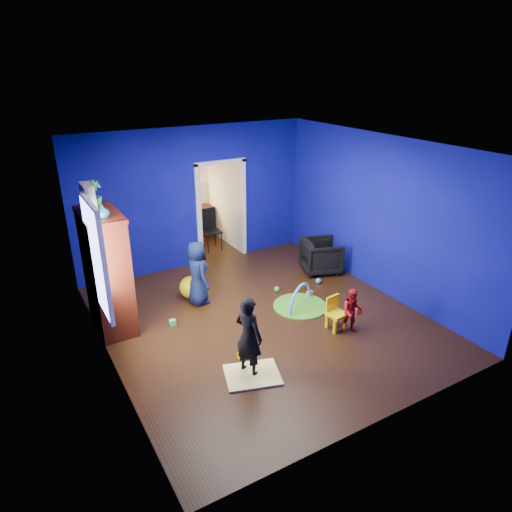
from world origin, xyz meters
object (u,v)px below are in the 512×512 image
vase (102,211)px  folding_chair (211,231)px  child_navy (198,273)px  tv_armoire (107,272)px  kid_chair (337,315)px  play_mat (300,306)px  crt_tv (109,269)px  study_desk (195,223)px  armchair (321,256)px  child_black (249,336)px  hopper_ball (191,287)px  toddler_red (353,311)px

vase → folding_chair: vase is taller
child_navy → tv_armoire: bearing=88.9°
child_navy → kid_chair: child_navy is taller
vase → play_mat: bearing=-13.7°
vase → crt_tv: size_ratio=0.29×
tv_armoire → study_desk: 4.29m
child_navy → armchair: bearing=-92.2°
crt_tv → child_black: bearing=-59.7°
child_black → folding_chair: size_ratio=1.29×
study_desk → vase: bearing=-129.1°
armchair → vase: size_ratio=3.72×
child_navy → vase: size_ratio=5.82×
armchair → crt_tv: 4.29m
crt_tv → hopper_ball: (1.45, 0.26, -0.81)m
child_black → vase: 2.75m
tv_armoire → study_desk: tv_armoire is taller
folding_chair → crt_tv: bearing=-141.5°
vase → child_black: bearing=-55.1°
vase → kid_chair: bearing=-27.5°
child_black → study_desk: 5.59m
crt_tv → hopper_ball: 1.68m
play_mat → study_desk: bearing=92.9°
child_black → play_mat: bearing=-78.4°
study_desk → play_mat: bearing=-87.1°
hopper_ball → play_mat: bearing=-40.1°
tv_armoire → folding_chair: 3.62m
child_black → armchair: bearing=-76.2°
study_desk → kid_chair: bearing=-86.6°
toddler_red → tv_armoire: size_ratio=0.39×
child_navy → tv_armoire: 1.58m
child_black → hopper_ball: size_ratio=2.85×
armchair → child_black: size_ratio=0.64×
armchair → child_black: 3.68m
toddler_red → crt_tv: size_ratio=1.09×
child_navy → folding_chair: (1.28, 2.20, -0.13)m
toddler_red → study_desk: toddler_red is taller
armchair → folding_chair: size_ratio=0.82×
armchair → child_navy: 2.75m
hopper_ball → study_desk: size_ratio=0.47×
armchair → kid_chair: size_ratio=1.51×
tv_armoire → crt_tv: (0.04, 0.00, 0.04)m
child_black → toddler_red: bearing=-110.4°
child_navy → study_desk: size_ratio=1.34×
child_navy → study_desk: 3.41m
child_navy → kid_chair: (1.59, -1.94, -0.34)m
armchair → study_desk: size_ratio=0.86×
crt_tv → play_mat: crt_tv is taller
crt_tv → hopper_ball: bearing=10.4°
armchair → kid_chair: bearing=168.6°
child_navy → study_desk: (1.28, 3.16, -0.21)m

